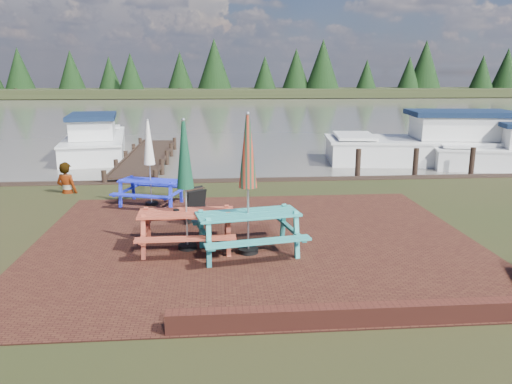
{
  "coord_description": "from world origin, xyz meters",
  "views": [
    {
      "loc": [
        -0.8,
        -8.71,
        3.39
      ],
      "look_at": [
        0.03,
        1.22,
        1.0
      ],
      "focal_mm": 35.0,
      "sensor_mm": 36.0,
      "label": 1
    }
  ],
  "objects_px": {
    "chalkboard": "(196,205)",
    "boat_near": "(438,146)",
    "jetty": "(147,157)",
    "picnic_table_blue": "(150,176)",
    "picnic_table_red": "(186,206)",
    "person": "(65,163)",
    "picnic_table_teal": "(248,207)",
    "boat_jetty": "(95,142)"
  },
  "relations": [
    {
      "from": "picnic_table_blue",
      "to": "chalkboard",
      "type": "distance_m",
      "value": 2.08
    },
    {
      "from": "boat_jetty",
      "to": "person",
      "type": "relative_size",
      "value": 4.14
    },
    {
      "from": "boat_jetty",
      "to": "jetty",
      "type": "bearing_deg",
      "value": -52.18
    },
    {
      "from": "picnic_table_blue",
      "to": "jetty",
      "type": "height_order",
      "value": "picnic_table_blue"
    },
    {
      "from": "boat_near",
      "to": "picnic_table_red",
      "type": "bearing_deg",
      "value": 143.5
    },
    {
      "from": "chalkboard",
      "to": "boat_near",
      "type": "bearing_deg",
      "value": 2.37
    },
    {
      "from": "picnic_table_red",
      "to": "boat_jetty",
      "type": "distance_m",
      "value": 13.87
    },
    {
      "from": "picnic_table_blue",
      "to": "person",
      "type": "xyz_separation_m",
      "value": [
        -2.6,
        1.61,
        0.11
      ]
    },
    {
      "from": "picnic_table_red",
      "to": "chalkboard",
      "type": "xyz_separation_m",
      "value": [
        0.11,
        1.81,
        -0.47
      ]
    },
    {
      "from": "boat_near",
      "to": "picnic_table_blue",
      "type": "bearing_deg",
      "value": 128.83
    },
    {
      "from": "picnic_table_red",
      "to": "jetty",
      "type": "distance_m",
      "value": 10.87
    },
    {
      "from": "boat_near",
      "to": "chalkboard",
      "type": "bearing_deg",
      "value": 138.19
    },
    {
      "from": "picnic_table_red",
      "to": "picnic_table_teal",
      "type": "bearing_deg",
      "value": -16.4
    },
    {
      "from": "boat_jetty",
      "to": "boat_near",
      "type": "height_order",
      "value": "boat_near"
    },
    {
      "from": "boat_near",
      "to": "person",
      "type": "relative_size",
      "value": 4.96
    },
    {
      "from": "picnic_table_blue",
      "to": "boat_near",
      "type": "height_order",
      "value": "picnic_table_blue"
    },
    {
      "from": "picnic_table_teal",
      "to": "boat_jetty",
      "type": "relative_size",
      "value": 0.36
    },
    {
      "from": "picnic_table_teal",
      "to": "boat_near",
      "type": "relative_size",
      "value": 0.3
    },
    {
      "from": "jetty",
      "to": "person",
      "type": "bearing_deg",
      "value": -105.82
    },
    {
      "from": "picnic_table_blue",
      "to": "jetty",
      "type": "relative_size",
      "value": 0.25
    },
    {
      "from": "picnic_table_blue",
      "to": "jetty",
      "type": "distance_m",
      "value": 7.29
    },
    {
      "from": "picnic_table_teal",
      "to": "picnic_table_blue",
      "type": "relative_size",
      "value": 1.2
    },
    {
      "from": "picnic_table_blue",
      "to": "picnic_table_red",
      "type": "bearing_deg",
      "value": -53.24
    },
    {
      "from": "picnic_table_blue",
      "to": "boat_jetty",
      "type": "height_order",
      "value": "picnic_table_blue"
    },
    {
      "from": "chalkboard",
      "to": "jetty",
      "type": "height_order",
      "value": "chalkboard"
    },
    {
      "from": "picnic_table_red",
      "to": "picnic_table_blue",
      "type": "bearing_deg",
      "value": 106.74
    },
    {
      "from": "picnic_table_red",
      "to": "chalkboard",
      "type": "bearing_deg",
      "value": 85.31
    },
    {
      "from": "jetty",
      "to": "picnic_table_blue",
      "type": "bearing_deg",
      "value": -81.92
    },
    {
      "from": "boat_jetty",
      "to": "chalkboard",
      "type": "bearing_deg",
      "value": -75.79
    },
    {
      "from": "picnic_table_red",
      "to": "person",
      "type": "bearing_deg",
      "value": 125.16
    },
    {
      "from": "picnic_table_teal",
      "to": "chalkboard",
      "type": "xyz_separation_m",
      "value": [
        -1.06,
        2.13,
        -0.52
      ]
    },
    {
      "from": "jetty",
      "to": "boat_near",
      "type": "bearing_deg",
      "value": -2.79
    },
    {
      "from": "boat_near",
      "to": "person",
      "type": "xyz_separation_m",
      "value": [
        -13.29,
        -5.0,
        0.4
      ]
    },
    {
      "from": "boat_near",
      "to": "person",
      "type": "height_order",
      "value": "boat_near"
    },
    {
      "from": "picnic_table_teal",
      "to": "jetty",
      "type": "xyz_separation_m",
      "value": [
        -3.3,
        10.96,
        -0.82
      ]
    },
    {
      "from": "picnic_table_blue",
      "to": "boat_near",
      "type": "xyz_separation_m",
      "value": [
        10.69,
        6.61,
        -0.29
      ]
    },
    {
      "from": "picnic_table_blue",
      "to": "boat_jetty",
      "type": "bearing_deg",
      "value": 129.44
    },
    {
      "from": "person",
      "to": "picnic_table_blue",
      "type": "bearing_deg",
      "value": 169.74
    },
    {
      "from": "picnic_table_red",
      "to": "boat_jetty",
      "type": "relative_size",
      "value": 0.34
    },
    {
      "from": "jetty",
      "to": "boat_near",
      "type": "relative_size",
      "value": 1.03
    },
    {
      "from": "picnic_table_red",
      "to": "person",
      "type": "height_order",
      "value": "picnic_table_red"
    },
    {
      "from": "boat_jetty",
      "to": "boat_near",
      "type": "bearing_deg",
      "value": -20.72
    }
  ]
}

